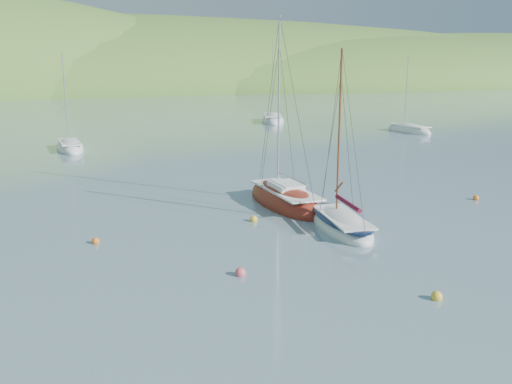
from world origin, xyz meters
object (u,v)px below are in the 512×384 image
object	(u,v)px
daysailer_white	(342,225)
distant_sloop_b	(273,121)
distant_sloop_d	(409,131)
sloop_red	(284,201)
distant_sloop_a	(70,148)

from	to	relation	value
daysailer_white	distant_sloop_b	size ratio (longest dim) A/B	0.81
distant_sloop_b	distant_sloop_d	distance (m)	19.87
sloop_red	daysailer_white	bearing A→B (deg)	-83.05
daysailer_white	distant_sloop_d	world-z (taller)	daysailer_white
sloop_red	distant_sloop_b	size ratio (longest dim) A/B	0.99
distant_sloop_b	distant_sloop_d	xyz separation A→B (m)	(11.69, -16.07, -0.03)
distant_sloop_a	distant_sloop_d	distance (m)	40.00
distant_sloop_a	daysailer_white	bearing A→B (deg)	-72.38
daysailer_white	sloop_red	world-z (taller)	sloop_red
sloop_red	distant_sloop_d	size ratio (longest dim) A/B	1.23
daysailer_white	distant_sloop_d	distance (m)	43.19
distant_sloop_a	distant_sloop_b	world-z (taller)	distant_sloop_b
sloop_red	distant_sloop_b	xyz separation A→B (m)	(16.66, 43.58, -0.02)
distant_sloop_a	distant_sloop_d	world-z (taller)	distant_sloop_a
daysailer_white	distant_sloop_a	bearing A→B (deg)	118.24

